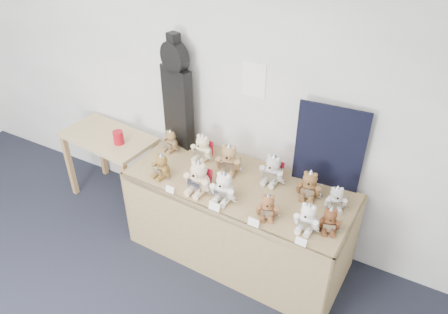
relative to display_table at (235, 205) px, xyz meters
The scene contains 22 objects.
room_shell 1.05m from the display_table, 101.19° to the left, with size 6.00×6.00×6.00m.
display_table is the anchor object (origin of this frame).
side_table 1.52m from the display_table, behind, with size 0.97×0.60×0.77m.
guitar_case 1.11m from the display_table, 154.00° to the left, with size 0.34×0.19×1.06m.
navy_board 0.91m from the display_table, 34.26° to the left, with size 0.54×0.02×0.72m, color black.
red_cup 1.34m from the display_table, behind, with size 0.10×0.10×0.13m, color #A90B18.
teddy_front_far_left 0.70m from the display_table, 168.14° to the right, with size 0.19×0.17×0.24m.
teddy_front_left 0.42m from the display_table, 148.78° to the right, with size 0.26×0.22×0.32m.
teddy_front_centre 0.32m from the display_table, 97.74° to the right, with size 0.23×0.19×0.29m.
teddy_front_right 0.48m from the display_table, 25.23° to the right, with size 0.19×0.18×0.23m.
teddy_front_far_right 0.74m from the display_table, 13.07° to the right, with size 0.21×0.17×0.26m.
teddy_front_end 0.86m from the display_table, ahead, with size 0.19×0.17×0.23m.
teddy_back_left 0.59m from the display_table, 150.91° to the left, with size 0.23×0.19×0.28m.
teddy_back_centre_left 0.39m from the display_table, 129.69° to the left, with size 0.25×0.22×0.30m.
teddy_back_centre_right 0.44m from the display_table, 48.49° to the left, with size 0.24×0.20×0.29m.
teddy_back_right 0.65m from the display_table, 20.56° to the left, with size 0.22×0.19×0.27m.
teddy_back_end 0.84m from the display_table, 12.04° to the left, with size 0.19×0.18×0.23m.
teddy_back_far_left 0.87m from the display_table, 163.15° to the left, with size 0.18×0.16×0.22m.
entry_card_a 0.56m from the display_table, 146.96° to the right, with size 0.08×0.00×0.06m, color white.
entry_card_b 0.37m from the display_table, 93.96° to the right, with size 0.10×0.00×0.07m, color white.
entry_card_c 0.49m from the display_table, 44.96° to the right, with size 0.09×0.00×0.06m, color white.
entry_card_d 0.79m from the display_table, 25.58° to the right, with size 0.08×0.00×0.06m, color white.
Camera 1 is at (2.03, -0.49, 3.04)m, focal length 35.00 mm.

